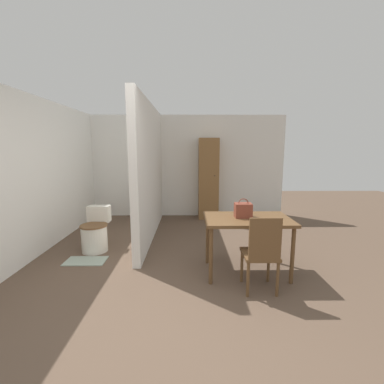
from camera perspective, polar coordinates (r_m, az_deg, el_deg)
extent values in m
plane|color=brown|center=(2.84, -6.59, -26.67)|extent=(16.00, 16.00, 0.00)
cube|color=white|center=(6.48, -2.99, 5.70)|extent=(5.24, 0.12, 2.50)
cube|color=white|center=(5.00, -29.98, 3.35)|extent=(0.12, 5.12, 2.50)
cube|color=white|center=(4.98, -9.30, 4.47)|extent=(0.12, 2.99, 2.50)
cube|color=brown|center=(3.51, 12.21, -5.94)|extent=(1.14, 0.72, 0.04)
cylinder|color=brown|center=(3.28, 4.21, -14.02)|extent=(0.05, 0.05, 0.73)
cylinder|color=brown|center=(3.51, 21.42, -13.05)|extent=(0.05, 0.05, 0.73)
cylinder|color=brown|center=(3.84, 3.45, -10.44)|extent=(0.05, 0.05, 0.73)
cylinder|color=brown|center=(4.04, 18.20, -9.89)|extent=(0.05, 0.05, 0.73)
cube|color=brown|center=(3.24, 14.78, -13.27)|extent=(0.40, 0.40, 0.04)
cube|color=brown|center=(2.98, 15.95, -10.02)|extent=(0.36, 0.03, 0.48)
cylinder|color=brown|center=(3.44, 11.01, -15.85)|extent=(0.04, 0.04, 0.42)
cylinder|color=brown|center=(3.53, 16.62, -15.46)|extent=(0.04, 0.04, 0.42)
cylinder|color=brown|center=(3.15, 12.33, -18.45)|extent=(0.04, 0.04, 0.42)
cylinder|color=brown|center=(3.24, 18.48, -17.90)|extent=(0.04, 0.04, 0.42)
cylinder|color=silver|center=(4.60, -20.84, -9.67)|extent=(0.41, 0.41, 0.43)
cylinder|color=brown|center=(4.53, -21.01, -6.97)|extent=(0.43, 0.43, 0.02)
cube|color=silver|center=(4.75, -19.96, -4.56)|extent=(0.37, 0.18, 0.28)
cube|color=brown|center=(3.50, 11.29, -4.01)|extent=(0.22, 0.17, 0.19)
torus|color=brown|center=(3.48, 11.34, -2.48)|extent=(0.13, 0.01, 0.13)
cube|color=brown|center=(6.23, 3.67, 2.94)|extent=(0.47, 0.41, 1.94)
sphere|color=black|center=(6.02, 5.07, 3.62)|extent=(0.02, 0.02, 0.02)
cube|color=#99A899|center=(4.32, -22.54, -13.96)|extent=(0.60, 0.33, 0.01)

